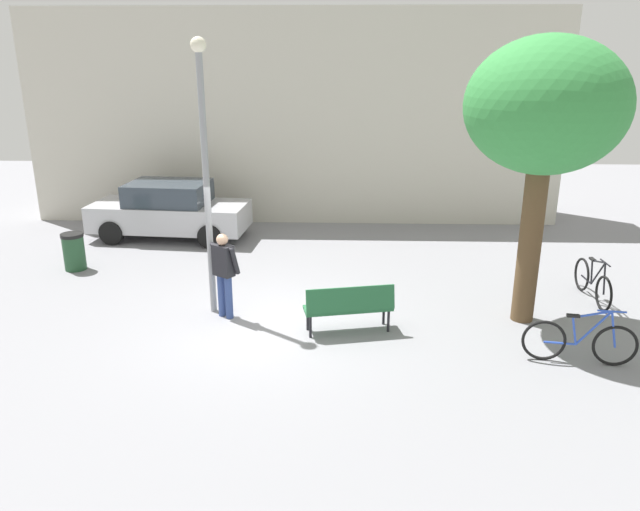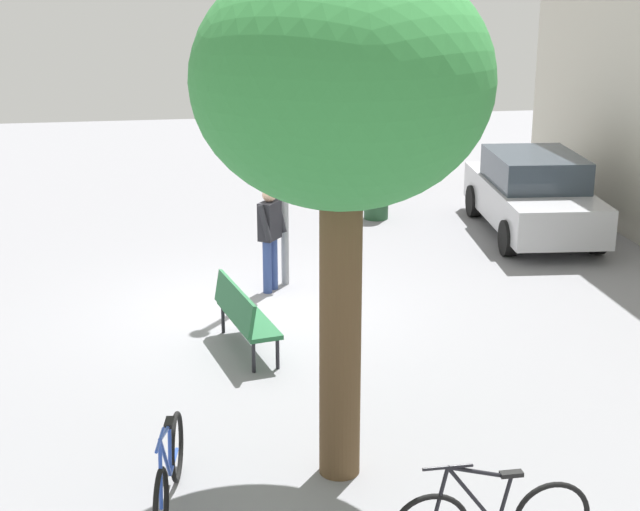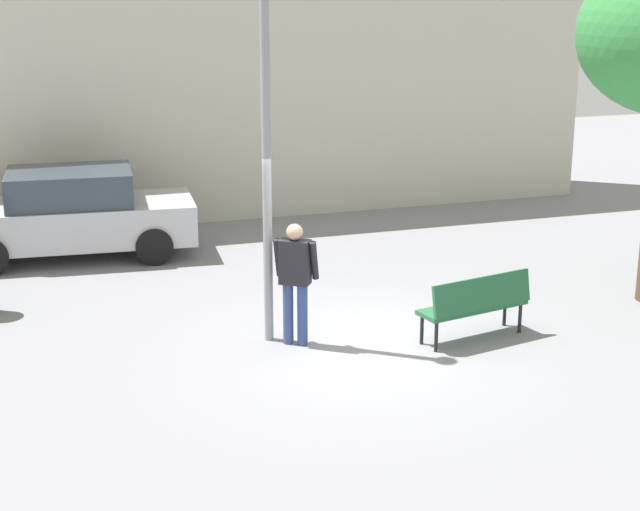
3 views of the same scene
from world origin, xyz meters
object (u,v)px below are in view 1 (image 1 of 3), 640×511
Objects in this scene: person_by_lamppost at (224,270)px; parked_car_silver at (170,210)px; bicycle_blue at (580,342)px; trash_bin at (74,251)px; park_bench at (349,305)px; lamppost at (205,159)px; bicycle_black at (593,282)px; plaza_tree at (545,110)px.

person_by_lamppost reaches higher than parked_car_silver.
trash_bin is (-10.15, 4.21, 0.06)m from bicycle_blue.
person_by_lamppost is 2.48m from park_bench.
bicycle_blue is (6.40, -1.90, -2.63)m from lamppost.
lamppost reaches higher than person_by_lamppost.
bicycle_black is 10.70m from parked_car_silver.
parked_car_silver is (-4.85, 5.89, 0.23)m from park_bench.
person_by_lamppost is 4.83m from trash_bin.
park_bench is 0.92× the size of bicycle_blue.
bicycle_blue is (3.75, -1.01, -0.16)m from park_bench.
park_bench is (2.36, -0.63, -0.42)m from person_by_lamppost.
parked_car_silver reaches higher than bicycle_black.
lamppost is at bearing 178.22° from plaza_tree.
person_by_lamppost is at bearing -179.16° from plaza_tree.
park_bench is at bearing -26.60° from trash_bin.
park_bench is 7.63m from parked_car_silver.
person_by_lamppost is 0.92× the size of bicycle_black.
lamppost reaches higher than park_bench.
trash_bin is at bearing 172.67° from bicycle_black.
person_by_lamppost is 0.93× the size of bicycle_blue.
parked_car_silver is 4.93× the size of trash_bin.
plaza_tree reaches higher than parked_car_silver.
plaza_tree is at bearing -148.78° from bicycle_black.
plaza_tree is 10.63m from trash_bin.
park_bench is at bearing 164.97° from bicycle_blue.
bicycle_black is 2.06× the size of trash_bin.
trash_bin is (-1.56, -2.68, -0.33)m from parked_car_silver.
bicycle_black and bicycle_blue have the same top height.
person_by_lamppost is at bearing -171.44° from bicycle_black.
plaza_tree is at bearing -32.37° from parked_car_silver.
lamppost is 5.89m from parked_car_silver.
person_by_lamppost reaches higher than bicycle_blue.
lamppost is 7.18m from bicycle_blue.
person_by_lamppost reaches higher than trash_bin.
trash_bin is (-3.75, 2.31, -2.57)m from lamppost.
park_bench is 7.17m from trash_bin.
plaza_tree is at bearing -14.40° from trash_bin.
person_by_lamppost is at bearing -32.52° from trash_bin.
parked_car_silver reaches higher than bicycle_blue.
person_by_lamppost is at bearing 165.01° from bicycle_blue.
bicycle_blue reaches higher than trash_bin.
bicycle_black is 0.42× the size of parked_car_silver.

